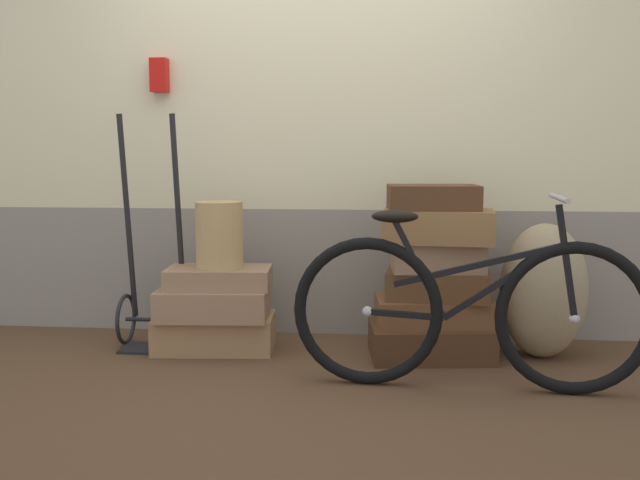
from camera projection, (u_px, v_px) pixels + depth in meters
name	position (u px, v px, depth m)	size (l,w,h in m)	color
ground	(302.00, 375.00, 3.71)	(8.81, 5.20, 0.06)	#513823
station_building	(320.00, 108.00, 4.37)	(6.81, 0.74, 2.76)	gray
suitcase_0	(215.00, 333.00, 4.07)	(0.66, 0.37, 0.20)	#9E754C
suitcase_1	(214.00, 303.00, 4.01)	(0.61, 0.37, 0.17)	#937051
suitcase_2	(219.00, 278.00, 4.01)	(0.57, 0.33, 0.11)	#937051
suitcase_3	(430.00, 341.00, 3.93)	(0.65, 0.42, 0.18)	#4C2D19
suitcase_4	(433.00, 310.00, 3.94)	(0.62, 0.38, 0.14)	brown
suitcase_5	(438.00, 284.00, 3.91)	(0.55, 0.34, 0.15)	brown
suitcase_6	(437.00, 257.00, 3.88)	(0.49, 0.28, 0.16)	#937051
suitcase_7	(438.00, 226.00, 3.84)	(0.58, 0.34, 0.18)	olive
suitcase_8	(433.00, 197.00, 3.85)	(0.48, 0.32, 0.13)	#4C2D19
wicker_basket	(219.00, 235.00, 3.98)	(0.26, 0.26, 0.37)	tan
luggage_trolley	(154.00, 293.00, 4.14)	(0.38, 0.37, 1.33)	black
burlap_sack	(543.00, 291.00, 3.90)	(0.47, 0.40, 0.74)	#9E8966
bicycle	(468.00, 311.00, 3.36)	(1.67, 0.46, 0.92)	black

